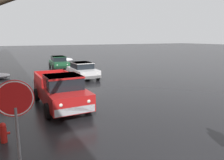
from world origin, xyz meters
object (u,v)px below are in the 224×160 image
Objects in this scene: sedan_green_parked_kerbside_mid at (59,62)px; fire_hydrant at (3,133)px; sedan_white_parked_kerbside_close at (83,70)px; stop_sign_at_corner at (16,110)px; pickup_truck_red_approaching_near_lane at (60,90)px.

sedan_green_parked_kerbside_mid is 5.90× the size of fire_hydrant.
stop_sign_at_corner is at bearing -114.98° from sedan_white_parked_kerbside_close.
pickup_truck_red_approaching_near_lane reaches higher than sedan_white_parked_kerbside_close.
pickup_truck_red_approaching_near_lane reaches higher than fire_hydrant.
sedan_green_parked_kerbside_mid is 21.10m from stop_sign_at_corner.
sedan_white_parked_kerbside_close reaches higher than fire_hydrant.
stop_sign_at_corner reaches higher than sedan_green_parked_kerbside_mid.
stop_sign_at_corner is (0.32, -3.22, 1.75)m from fire_hydrant.
fire_hydrant is (-6.10, -17.03, -0.40)m from sedan_green_parked_kerbside_mid.
pickup_truck_red_approaching_near_lane is 4.08m from fire_hydrant.
sedan_white_parked_kerbside_close is at bearing -87.27° from sedan_green_parked_kerbside_mid.
stop_sign_at_corner is (-5.78, -20.24, 1.36)m from sedan_green_parked_kerbside_mid.
pickup_truck_red_approaching_near_lane is at bearing 47.43° from fire_hydrant.
fire_hydrant is at bearing -132.57° from pickup_truck_red_approaching_near_lane.
pickup_truck_red_approaching_near_lane is at bearing -118.08° from sedan_white_parked_kerbside_close.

